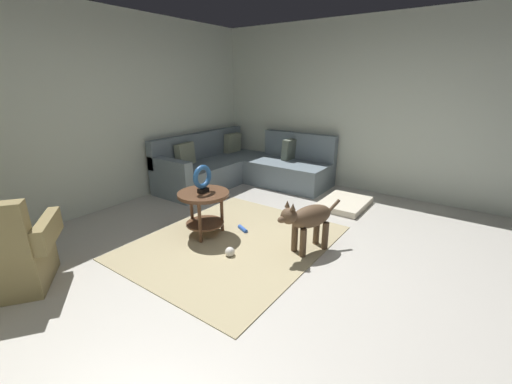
{
  "coord_description": "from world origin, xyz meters",
  "views": [
    {
      "loc": [
        -2.43,
        -1.45,
        1.77
      ],
      "look_at": [
        0.45,
        0.6,
        0.55
      ],
      "focal_mm": 22.77,
      "sensor_mm": 36.0,
      "label": 1
    }
  ],
  "objects": [
    {
      "name": "armchair",
      "position": [
        -1.68,
        1.75,
        0.32
      ],
      "size": [
        1.0,
        0.96,
        0.88
      ],
      "rotation": [
        0.0,
        0.0,
        -0.63
      ],
      "color": "olive",
      "rests_on": "ground_plane"
    },
    {
      "name": "ground_plane",
      "position": [
        0.0,
        0.0,
        -0.05
      ],
      "size": [
        6.0,
        6.0,
        0.1
      ],
      "primitive_type": "cube",
      "color": "beige"
    },
    {
      "name": "area_rug",
      "position": [
        0.15,
        0.7,
        0.01
      ],
      "size": [
        2.3,
        1.9,
        0.01
      ],
      "primitive_type": "cube",
      "color": "tan",
      "rests_on": "ground_plane"
    },
    {
      "name": "dog_toy_rope",
      "position": [
        0.45,
        0.8,
        0.03
      ],
      "size": [
        0.12,
        0.19,
        0.05
      ],
      "primitive_type": "cylinder",
      "rotation": [
        0.0,
        1.57,
        1.14
      ],
      "color": "blue",
      "rests_on": "ground_plane"
    },
    {
      "name": "side_table",
      "position": [
        0.11,
        1.11,
        0.42
      ],
      "size": [
        0.6,
        0.6,
        0.54
      ],
      "color": "brown",
      "rests_on": "ground_plane"
    },
    {
      "name": "dog_toy_ball",
      "position": [
        -0.12,
        0.54,
        0.05
      ],
      "size": [
        0.1,
        0.1,
        0.1
      ],
      "primitive_type": "sphere",
      "color": "silver",
      "rests_on": "ground_plane"
    },
    {
      "name": "dog_bed_mat",
      "position": [
        1.98,
        0.08,
        0.04
      ],
      "size": [
        0.8,
        0.6,
        0.09
      ],
      "primitive_type": "cube",
      "color": "beige",
      "rests_on": "ground_plane"
    },
    {
      "name": "torus_sculpture",
      "position": [
        0.11,
        1.11,
        0.71
      ],
      "size": [
        0.28,
        0.08,
        0.33
      ],
      "color": "black",
      "rests_on": "side_table"
    },
    {
      "name": "wall_right",
      "position": [
        2.94,
        0.0,
        1.35
      ],
      "size": [
        0.12,
        6.0,
        2.7
      ],
      "primitive_type": "cube",
      "color": "silver",
      "rests_on": "ground_plane"
    },
    {
      "name": "sectional_couch",
      "position": [
        1.99,
        2.01,
        0.29
      ],
      "size": [
        2.2,
        2.25,
        0.88
      ],
      "color": "slate",
      "rests_on": "ground_plane"
    },
    {
      "name": "dog",
      "position": [
        0.45,
        -0.07,
        0.38
      ],
      "size": [
        0.8,
        0.4,
        0.63
      ],
      "rotation": [
        0.0,
        0.0,
        1.18
      ],
      "color": "brown",
      "rests_on": "ground_plane"
    },
    {
      "name": "wall_back",
      "position": [
        0.0,
        2.94,
        1.35
      ],
      "size": [
        6.0,
        0.12,
        2.7
      ],
      "primitive_type": "cube",
      "color": "silver",
      "rests_on": "ground_plane"
    }
  ]
}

